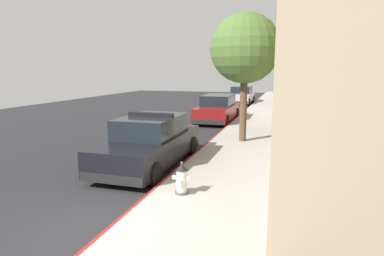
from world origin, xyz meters
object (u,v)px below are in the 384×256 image
(police_cruiser, at_px, (151,142))
(street_tree, at_px, (245,49))
(parked_car_silver_ahead, at_px, (218,109))
(fire_hydrant, at_px, (182,179))
(parked_car_dark_far, at_px, (242,95))

(police_cruiser, distance_m, street_tree, 5.37)
(police_cruiser, distance_m, parked_car_silver_ahead, 9.43)
(fire_hydrant, bearing_deg, parked_car_dark_far, 94.82)
(police_cruiser, xyz_separation_m, parked_car_dark_far, (-0.05, 20.24, -0.00))
(parked_car_silver_ahead, bearing_deg, fire_hydrant, -81.60)
(parked_car_dark_far, distance_m, fire_hydrant, 22.76)
(parked_car_silver_ahead, bearing_deg, street_tree, -68.26)
(police_cruiser, xyz_separation_m, parked_car_silver_ahead, (0.11, 9.43, -0.00))
(police_cruiser, distance_m, parked_car_dark_far, 20.24)
(street_tree, bearing_deg, fire_hydrant, -94.96)
(parked_car_dark_far, xyz_separation_m, fire_hydrant, (1.91, -22.68, -0.22))
(police_cruiser, distance_m, fire_hydrant, 3.08)
(parked_car_silver_ahead, xyz_separation_m, street_tree, (2.28, -5.73, 3.07))
(police_cruiser, bearing_deg, street_tree, 57.08)
(police_cruiser, xyz_separation_m, fire_hydrant, (1.86, -2.44, -0.22))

